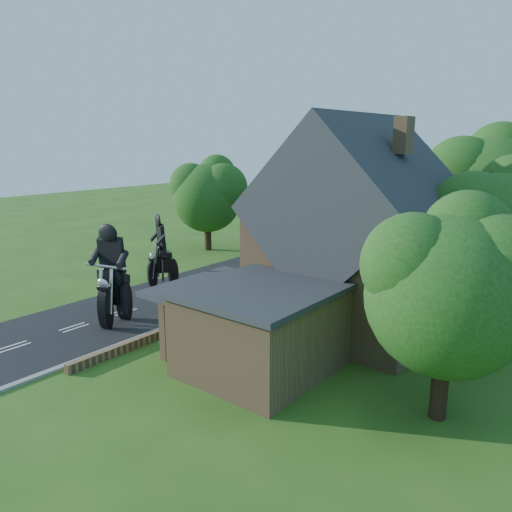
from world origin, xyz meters
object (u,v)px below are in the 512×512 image
Objects in this scene: garden_wall at (245,301)px; motorcycle_lead at (115,310)px; motorcycle_follow at (163,277)px; annex at (259,327)px; house at (357,239)px.

motorcycle_lead is at bearing -115.30° from garden_wall.
motorcycle_lead is 1.10× the size of motorcycle_follow.
garden_wall is 3.12× the size of annex.
garden_wall is 2.15× the size of house.
annex is (-0.62, -6.80, -2.58)m from house.
annex is at bearing -46.16° from garden_wall.
house is at bearing -156.25° from motorcycle_lead.
house is at bearing 84.76° from annex.
garden_wall is at bearing -145.67° from motorcycle_follow.
house is 6.84× the size of motorcycle_follow.
house reaches higher than motorcycle_lead.
motorcycle_follow is (-11.59, 5.06, -1.07)m from annex.
motorcycle_follow is at bearing -171.87° from house.
motorcycle_follow is (-12.22, -1.74, -3.64)m from house.
annex is at bearing 169.11° from motorcycle_lead.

